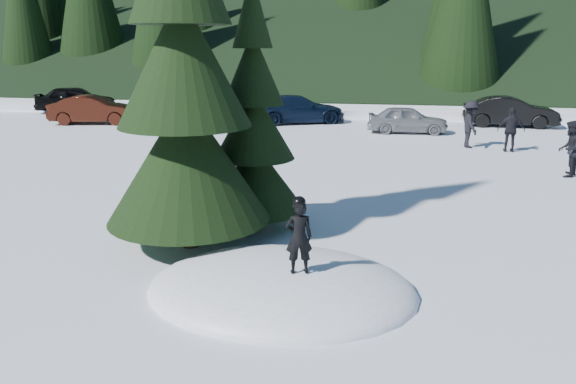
% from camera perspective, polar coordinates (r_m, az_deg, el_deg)
% --- Properties ---
extents(ground, '(200.00, 200.00, 0.00)m').
position_cam_1_polar(ground, '(9.39, -0.67, -10.00)').
color(ground, white).
rests_on(ground, ground).
extents(snow_mound, '(4.48, 3.52, 0.96)m').
position_cam_1_polar(snow_mound, '(9.39, -0.67, -10.00)').
color(snow_mound, white).
rests_on(snow_mound, ground).
extents(spruce_tall, '(3.20, 3.20, 8.60)m').
position_cam_1_polar(spruce_tall, '(10.87, -10.58, 11.31)').
color(spruce_tall, black).
rests_on(spruce_tall, ground).
extents(spruce_short, '(2.20, 2.20, 5.37)m').
position_cam_1_polar(spruce_short, '(12.04, -3.48, 6.03)').
color(spruce_short, black).
rests_on(spruce_short, ground).
extents(child_skier, '(0.48, 0.38, 1.16)m').
position_cam_1_polar(child_skier, '(8.67, 1.11, -4.60)').
color(child_skier, black).
rests_on(child_skier, snow_mound).
extents(adult_0, '(0.94, 1.03, 1.71)m').
position_cam_1_polar(adult_0, '(19.05, 26.69, 3.94)').
color(adult_0, black).
rests_on(adult_0, ground).
extents(adult_1, '(1.01, 0.50, 1.66)m').
position_cam_1_polar(adult_1, '(22.59, 21.72, 5.89)').
color(adult_1, black).
rests_on(adult_1, ground).
extents(adult_2, '(0.85, 1.27, 1.82)m').
position_cam_1_polar(adult_2, '(22.97, 18.04, 6.55)').
color(adult_2, black).
rests_on(adult_2, ground).
extents(car_0, '(4.88, 3.40, 1.54)m').
position_cam_1_polar(car_0, '(35.74, -20.74, 8.83)').
color(car_0, black).
rests_on(car_0, ground).
extents(car_1, '(4.50, 2.31, 1.41)m').
position_cam_1_polar(car_1, '(30.17, -19.11, 7.90)').
color(car_1, black).
rests_on(car_1, ground).
extents(car_2, '(4.98, 3.52, 1.26)m').
position_cam_1_polar(car_2, '(31.61, -8.59, 8.69)').
color(car_2, '#515459').
rests_on(car_2, ground).
extents(car_3, '(5.28, 3.76, 1.42)m').
position_cam_1_polar(car_3, '(28.79, 0.93, 8.42)').
color(car_3, black).
rests_on(car_3, ground).
extents(car_4, '(3.61, 1.52, 1.22)m').
position_cam_1_polar(car_4, '(26.13, 12.04, 7.21)').
color(car_4, gray).
rests_on(car_4, ground).
extents(car_5, '(4.46, 1.73, 1.45)m').
position_cam_1_polar(car_5, '(29.61, 21.65, 7.59)').
color(car_5, black).
rests_on(car_5, ground).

